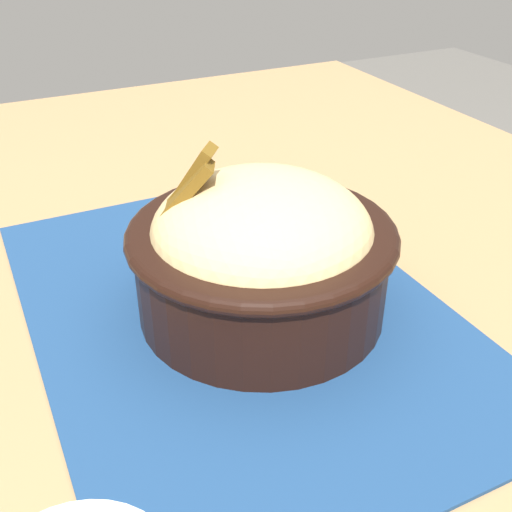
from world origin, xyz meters
TOP-DOWN VIEW (x-y plane):
  - table at (0.00, 0.00)m, footprint 1.21×0.96m
  - placemat at (-0.04, 0.02)m, footprint 0.44×0.31m
  - bowl at (-0.05, 0.00)m, footprint 0.21×0.21m
  - fork at (0.07, 0.01)m, footprint 0.02×0.12m

SIDE VIEW (x-z plane):
  - table at x=0.00m, z-range 0.29..1.00m
  - placemat at x=-0.04m, z-range 0.71..0.72m
  - fork at x=0.07m, z-range 0.72..0.72m
  - bowl at x=-0.05m, z-range 0.70..0.84m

